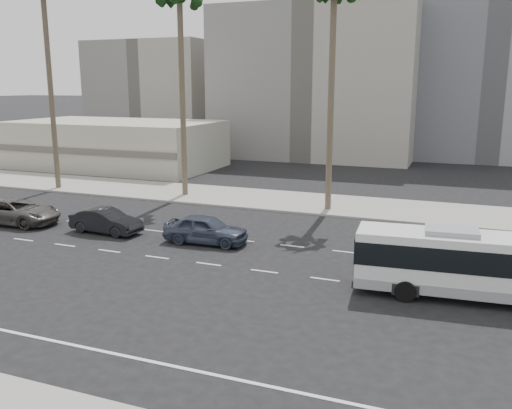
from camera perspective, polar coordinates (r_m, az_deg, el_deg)
The scene contains 12 objects.
ground at distance 25.46m, azimuth 7.29°, elevation -7.88°, with size 700.00×700.00×0.00m, color black.
sidewalk_north at distance 40.08m, azimuth 12.71°, elevation -0.39°, with size 120.00×7.00×0.15m, color gray.
commercial_low at distance 61.05m, azimuth -14.64°, elevation 6.19°, with size 22.00×12.16×5.00m.
midrise_beige_west at distance 70.44m, azimuth 6.96°, elevation 12.60°, with size 24.00×18.00×18.00m, color gray.
midrise_gray_center at distance 75.36m, azimuth 23.87°, elevation 14.69°, with size 20.00×20.00×26.00m, color slate.
midrise_beige_far at distance 85.21m, azimuth -9.72°, elevation 11.49°, with size 18.00×16.00×15.00m, color gray.
civic_tower at distance 274.95m, azimuth 20.60°, elevation 18.07°, with size 42.00×42.00×129.00m.
city_bus at distance 24.39m, azimuth 22.93°, elevation -5.83°, with size 10.57×3.14×2.99m.
car_a at distance 30.75m, azimuth -5.34°, elevation -2.62°, with size 4.83×1.94×1.64m, color #353D50.
car_b at distance 34.00m, azimuth -15.60°, elevation -1.69°, with size 4.54×1.58×1.50m, color black.
car_c at distance 38.23m, azimuth -24.11°, elevation -0.67°, with size 5.88×2.71×1.63m, color #45423E.
palm_mid at distance 43.71m, azimuth -8.09°, elevation 20.57°, with size 5.41×5.41×16.70m.
Camera 1 is at (5.59, -23.21, 8.85)m, focal length 37.80 mm.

